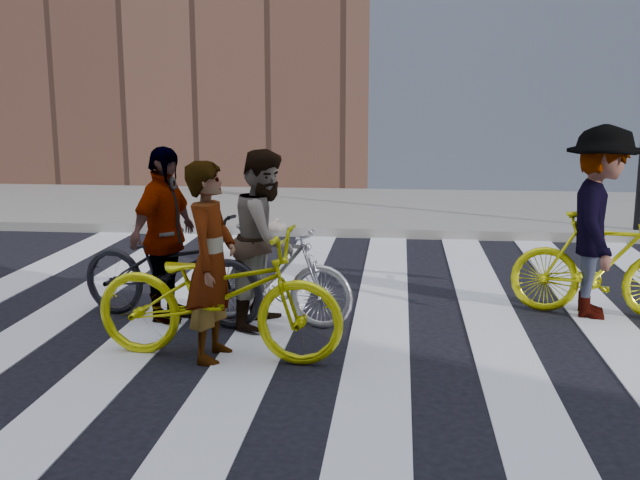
% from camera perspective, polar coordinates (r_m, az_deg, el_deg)
% --- Properties ---
extents(ground, '(100.00, 100.00, 0.00)m').
position_cam_1_polar(ground, '(6.92, -0.09, -7.73)').
color(ground, black).
rests_on(ground, ground).
extents(sidewalk_far, '(100.00, 5.00, 0.15)m').
position_cam_1_polar(sidewalk_far, '(14.20, 3.19, 2.36)').
color(sidewalk_far, gray).
rests_on(sidewalk_far, ground).
extents(zebra_crosswalk, '(8.25, 10.00, 0.01)m').
position_cam_1_polar(zebra_crosswalk, '(6.92, -0.09, -7.68)').
color(zebra_crosswalk, silver).
rests_on(zebra_crosswalk, ground).
extents(bike_yellow_left, '(2.21, 0.93, 1.13)m').
position_cam_1_polar(bike_yellow_left, '(6.40, -7.78, -4.12)').
color(bike_yellow_left, '#D8DC0C').
rests_on(bike_yellow_left, ground).
extents(bike_silver_mid, '(1.70, 0.79, 0.99)m').
position_cam_1_polar(bike_silver_mid, '(7.30, -3.68, -2.71)').
color(bike_silver_mid, '#AAABB4').
rests_on(bike_silver_mid, ground).
extents(bike_yellow_right, '(1.84, 0.84, 1.07)m').
position_cam_1_polar(bike_yellow_right, '(8.07, 20.68, -1.79)').
color(bike_yellow_right, '#F2F50D').
rests_on(bike_yellow_right, ground).
extents(bike_dark_rear, '(2.14, 1.21, 1.07)m').
position_cam_1_polar(bike_dark_rear, '(7.55, -11.32, -2.14)').
color(bike_dark_rear, black).
rests_on(bike_dark_rear, ground).
extents(rider_left, '(0.46, 0.65, 1.70)m').
position_cam_1_polar(rider_left, '(6.34, -8.28, -1.65)').
color(rider_left, slate).
rests_on(rider_left, ground).
extents(rider_mid, '(0.81, 0.95, 1.72)m').
position_cam_1_polar(rider_mid, '(7.23, -4.11, 0.12)').
color(rider_mid, slate).
rests_on(rider_mid, ground).
extents(rider_right, '(0.95, 1.37, 1.94)m').
position_cam_1_polar(rider_right, '(7.97, 20.55, 1.27)').
color(rider_right, slate).
rests_on(rider_right, ground).
extents(rider_rear, '(0.68, 1.09, 1.74)m').
position_cam_1_polar(rider_rear, '(7.49, -11.78, 0.37)').
color(rider_rear, slate).
rests_on(rider_rear, ground).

